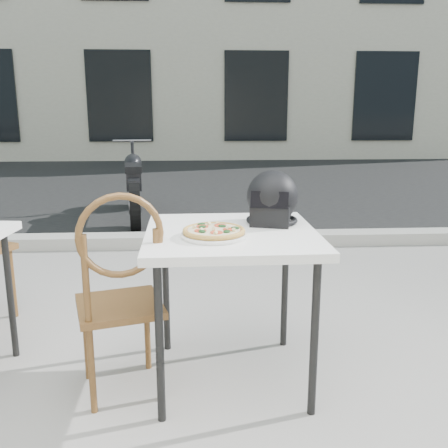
{
  "coord_description": "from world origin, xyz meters",
  "views": [
    {
      "loc": [
        0.14,
        -1.87,
        1.38
      ],
      "look_at": [
        0.27,
        0.42,
        0.84
      ],
      "focal_mm": 40.0,
      "sensor_mm": 36.0,
      "label": 1
    }
  ],
  "objects": [
    {
      "name": "helmet",
      "position": [
        0.54,
        0.63,
        0.91
      ],
      "size": [
        0.33,
        0.34,
        0.27
      ],
      "rotation": [
        0.0,
        0.0,
        -0.27
      ],
      "color": "black",
      "rests_on": "cafe_table_main"
    },
    {
      "name": "ground",
      "position": [
        0.0,
        0.0,
        0.0
      ],
      "size": [
        80.0,
        80.0,
        0.0
      ],
      "primitive_type": "plane",
      "color": "gray",
      "rests_on": "ground"
    },
    {
      "name": "curb",
      "position": [
        0.0,
        3.0,
        0.06
      ],
      "size": [
        30.0,
        0.25,
        0.12
      ],
      "primitive_type": "cube",
      "color": "#A9A69E",
      "rests_on": "ground"
    },
    {
      "name": "building_across",
      "position": [
        -0.0,
        13.99,
        3.5
      ],
      "size": [
        16.0,
        6.06,
        7.0
      ],
      "color": "beige",
      "rests_on": "ground"
    },
    {
      "name": "cafe_table_main",
      "position": [
        0.31,
        0.47,
        0.72
      ],
      "size": [
        0.84,
        0.84,
        0.79
      ],
      "rotation": [
        0.0,
        0.0,
        0.01
      ],
      "color": "white",
      "rests_on": "ground"
    },
    {
      "name": "pizza",
      "position": [
        0.22,
        0.37,
        0.82
      ],
      "size": [
        0.38,
        0.38,
        0.04
      ],
      "rotation": [
        0.0,
        0.0,
        -0.39
      ],
      "color": "tan",
      "rests_on": "plate"
    },
    {
      "name": "street_asphalt",
      "position": [
        0.0,
        7.0,
        0.0
      ],
      "size": [
        30.0,
        8.0,
        0.0
      ],
      "primitive_type": "cube",
      "color": "black",
      "rests_on": "ground"
    },
    {
      "name": "plate",
      "position": [
        0.22,
        0.37,
        0.8
      ],
      "size": [
        0.32,
        0.32,
        0.02
      ],
      "rotation": [
        0.0,
        0.0,
        0.01
      ],
      "color": "white",
      "rests_on": "cafe_table_main"
    },
    {
      "name": "motorcycle",
      "position": [
        -0.62,
        4.33,
        0.42
      ],
      "size": [
        0.49,
        1.9,
        0.95
      ],
      "rotation": [
        0.0,
        0.0,
        0.12
      ],
      "color": "black",
      "rests_on": "street_asphalt"
    },
    {
      "name": "cafe_chair_main",
      "position": [
        -0.21,
        0.33,
        0.57
      ],
      "size": [
        0.48,
        0.48,
        1.02
      ],
      "rotation": [
        0.0,
        0.0,
        3.42
      ],
      "color": "brown",
      "rests_on": "ground"
    }
  ]
}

